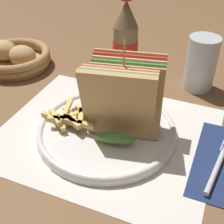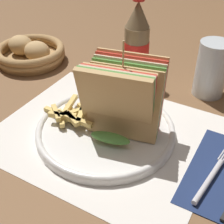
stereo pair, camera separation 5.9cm
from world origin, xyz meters
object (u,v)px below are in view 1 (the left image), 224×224
coke_bottle_near (125,42)px  bread_basket (15,57)px  plate_main (108,130)px  glass_near (200,67)px  fork (218,164)px  club_sandwich (123,97)px

coke_bottle_near → bread_basket: (-0.28, -0.06, -0.06)m
plate_main → glass_near: (0.13, 0.24, 0.04)m
plate_main → fork: bearing=-2.6°
fork → coke_bottle_near: coke_bottle_near is taller
plate_main → coke_bottle_near: size_ratio=1.28×
bread_basket → club_sandwich: bearing=-22.6°
plate_main → fork: plate_main is taller
plate_main → bread_basket: (-0.33, 0.16, 0.02)m
fork → bread_basket: 0.57m
coke_bottle_near → glass_near: bearing=3.5°
bread_basket → glass_near: bearing=9.3°
fork → bread_basket: (-0.54, 0.17, 0.02)m
plate_main → coke_bottle_near: 0.25m
fork → club_sandwich: bearing=179.4°
plate_main → fork: (0.20, -0.01, -0.00)m
fork → coke_bottle_near: bearing=144.6°
club_sandwich → bread_basket: club_sandwich is taller
plate_main → glass_near: 0.27m
fork → glass_near: 0.27m
plate_main → bread_basket: bearing=153.8°
coke_bottle_near → plate_main: bearing=-77.1°
coke_bottle_near → club_sandwich: bearing=-70.5°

